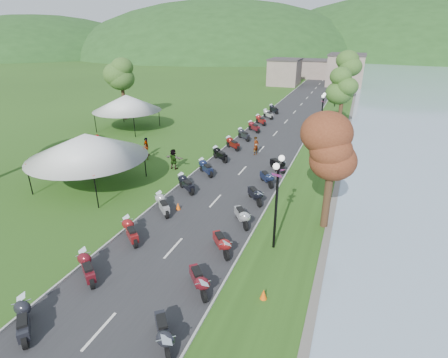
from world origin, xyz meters
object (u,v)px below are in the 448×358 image
(pedestrian_b, at_px, (98,173))
(pedestrian_c, at_px, (79,167))
(pedestrian_a, at_px, (147,160))
(vendor_tent_main, at_px, (89,160))

(pedestrian_b, bearing_deg, pedestrian_c, 3.10)
(pedestrian_a, height_order, pedestrian_c, pedestrian_c)
(vendor_tent_main, bearing_deg, pedestrian_a, 83.26)
(vendor_tent_main, xyz_separation_m, pedestrian_c, (-3.60, 2.52, -2.00))
(vendor_tent_main, distance_m, pedestrian_a, 6.62)
(pedestrian_b, xyz_separation_m, pedestrian_c, (-2.39, 0.46, 0.00))
(vendor_tent_main, distance_m, pedestrian_b, 3.12)
(pedestrian_b, bearing_deg, vendor_tent_main, 134.30)
(vendor_tent_main, xyz_separation_m, pedestrian_b, (-1.21, 2.06, -2.00))
(pedestrian_a, xyz_separation_m, pedestrian_b, (-1.95, -4.20, 0.00))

